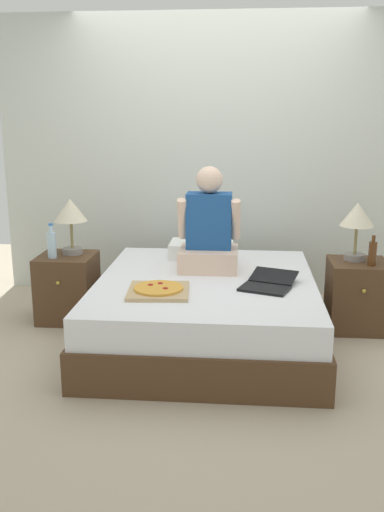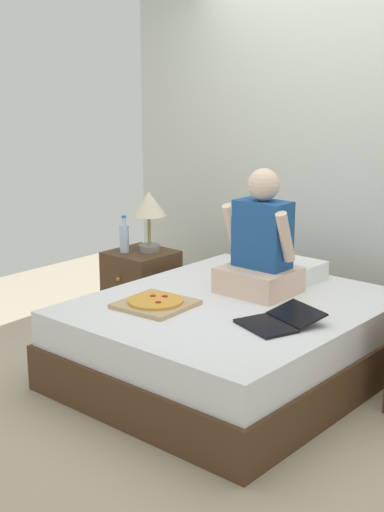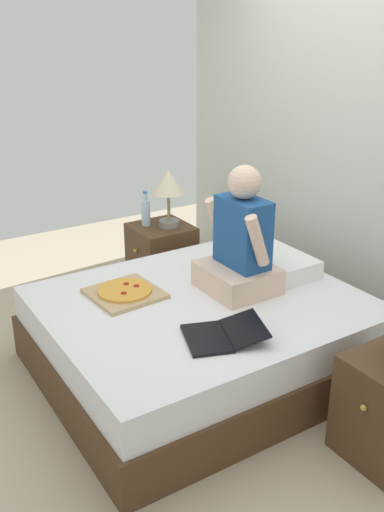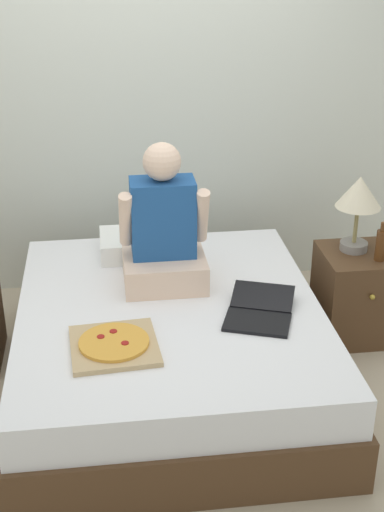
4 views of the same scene
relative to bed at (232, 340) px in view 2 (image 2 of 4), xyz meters
name	(u,v)px [view 2 (image 2 of 4)]	position (x,y,z in m)	size (l,w,h in m)	color
ground_plane	(231,376)	(0.00, 0.00, -0.24)	(5.95, 5.95, 0.00)	tan
wall_back	(346,157)	(0.00, 1.30, 1.01)	(3.95, 0.12, 2.50)	silver
bed	(232,340)	(0.00, 0.00, 0.00)	(1.60, 1.87, 0.48)	#4C331E
nightstand_left	(142,286)	(-1.15, 0.38, 0.03)	(0.44, 0.47, 0.54)	#4C331E
lamp_on_left_nightstand	(149,208)	(-1.11, 0.43, 0.63)	(0.26, 0.26, 0.45)	gray
water_bottle	(124,237)	(-1.23, 0.29, 0.41)	(0.07, 0.07, 0.28)	silver
pillow	(282,268)	(-0.08, 0.66, 0.31)	(0.52, 0.34, 0.12)	white
person_seated	(261,248)	(0.00, 0.28, 0.53)	(0.47, 0.40, 0.78)	beige
laptop	(276,322)	(0.43, -0.17, 0.27)	(0.44, 0.50, 0.07)	black
pizza_box	(156,303)	(-0.29, -0.36, 0.26)	(0.43, 0.43, 0.05)	tan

